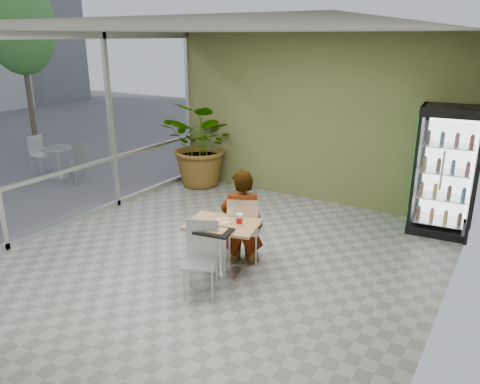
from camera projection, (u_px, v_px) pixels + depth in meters
name	position (u px, v px, depth m)	size (l,w,h in m)	color
ground	(209.00, 267.00, 6.67)	(7.00, 7.00, 0.00)	gray
room_envelope	(206.00, 158.00, 6.16)	(6.00, 7.00, 3.20)	beige
storefront_frame	(57.00, 134.00, 7.66)	(0.10, 7.00, 3.20)	silver
dining_table	(223.00, 238.00, 6.32)	(1.07, 0.85, 0.75)	tan
chair_far	(243.00, 225.00, 6.63)	(0.59, 0.59, 0.99)	silver
chair_near	(201.00, 251.00, 5.88)	(0.56, 0.56, 0.94)	silver
seated_woman	(242.00, 226.00, 6.70)	(0.62, 0.40, 1.68)	black
pizza_plate	(224.00, 220.00, 6.32)	(0.30, 0.32, 0.03)	white
soda_cup	(239.00, 220.00, 6.16)	(0.09, 0.09, 0.16)	white
napkin_stack	(203.00, 223.00, 6.24)	(0.14, 0.14, 0.02)	white
cafeteria_tray	(214.00, 231.00, 5.95)	(0.46, 0.33, 0.03)	black
beverage_fridge	(445.00, 171.00, 7.56)	(1.02, 0.82, 2.10)	black
potted_plant	(203.00, 144.00, 10.02)	(1.66, 1.44, 1.85)	#316C2B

